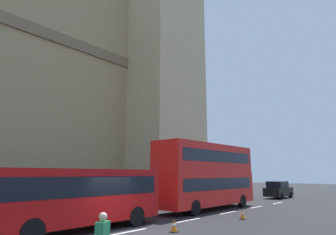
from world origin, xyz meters
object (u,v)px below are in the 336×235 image
(traffic_cone_middle, at_px, (242,214))
(double_decker_bus, at_px, (207,173))
(sedan_lead, at_px, (278,190))
(traffic_cone_west, at_px, (174,226))

(traffic_cone_middle, bearing_deg, double_decker_bus, 57.38)
(sedan_lead, relative_size, traffic_cone_west, 7.59)
(traffic_cone_west, bearing_deg, sedan_lead, 9.14)
(double_decker_bus, xyz_separation_m, traffic_cone_middle, (-2.69, -4.20, -2.43))
(double_decker_bus, xyz_separation_m, sedan_lead, (14.38, 0.04, -1.80))
(double_decker_bus, distance_m, traffic_cone_west, 9.47)
(double_decker_bus, height_order, sedan_lead, double_decker_bus)
(sedan_lead, height_order, traffic_cone_middle, sedan_lead)
(sedan_lead, xyz_separation_m, traffic_cone_west, (-22.78, -3.67, -0.63))
(sedan_lead, distance_m, traffic_cone_middle, 17.60)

